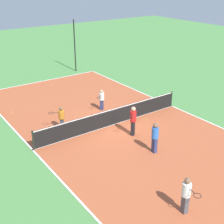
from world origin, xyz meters
name	(u,v)px	position (x,y,z in m)	size (l,w,h in m)	color
ground_plane	(112,125)	(0.00, 0.00, 0.00)	(80.00, 80.00, 0.00)	#518E47
court_surface	(112,125)	(0.00, 0.00, 0.01)	(10.63, 21.40, 0.02)	#B75633
tennis_net	(112,117)	(0.00, 0.00, 0.59)	(10.43, 0.10, 1.12)	black
player_coach_red	(133,119)	(0.21, -1.80, 1.07)	(0.95, 0.81, 1.80)	black
player_near_blue	(155,136)	(-0.08, -3.97, 1.00)	(0.37, 0.37, 1.71)	navy
player_near_white	(186,193)	(-2.22, -8.07, 0.96)	(0.48, 0.97, 1.64)	#4C4C51
player_center_orange	(61,117)	(-2.85, 1.23, 0.87)	(0.98, 0.71, 1.50)	#4C4C51
player_far_white	(102,99)	(0.80, 2.36, 0.85)	(0.93, 0.85, 1.46)	navy
tennis_ball_right_alley	(12,112)	(-4.52, 5.48, 0.06)	(0.07, 0.07, 0.07)	#CCE033
tennis_ball_far_baseline	(109,80)	(5.01, 7.50, 0.06)	(0.07, 0.07, 0.07)	#CCE033
tennis_ball_near_net	(146,119)	(2.23, -0.66, 0.06)	(0.07, 0.07, 0.07)	#CCE033
fence_post_back_right	(75,46)	(4.04, 11.78, 2.44)	(0.12, 0.12, 4.88)	black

